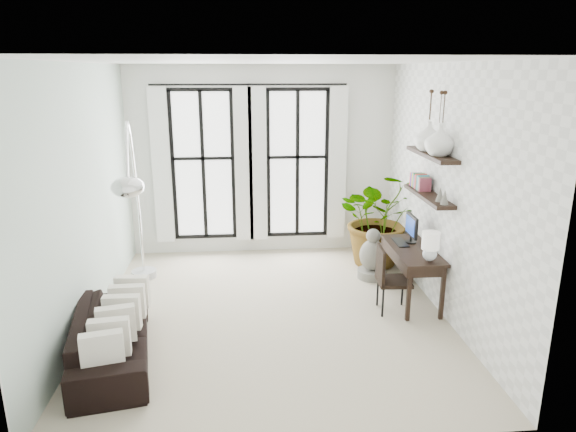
{
  "coord_description": "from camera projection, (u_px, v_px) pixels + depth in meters",
  "views": [
    {
      "loc": [
        -0.3,
        -6.18,
        3.09
      ],
      "look_at": [
        0.25,
        0.3,
        1.25
      ],
      "focal_mm": 32.0,
      "sensor_mm": 36.0,
      "label": 1
    }
  ],
  "objects": [
    {
      "name": "wall_back",
      "position": [
        262.0,
        161.0,
        8.75
      ],
      "size": [
        4.5,
        0.0,
        4.5
      ],
      "primitive_type": "plane",
      "rotation": [
        1.57,
        0.0,
        0.0
      ],
      "color": "white",
      "rests_on": "floor"
    },
    {
      "name": "floor",
      "position": [
        271.0,
        313.0,
        6.79
      ],
      "size": [
        5.0,
        5.0,
        0.0
      ],
      "primitive_type": "plane",
      "color": "#BEB197",
      "rests_on": "ground"
    },
    {
      "name": "arc_lamp",
      "position": [
        131.0,
        165.0,
        6.34
      ],
      "size": [
        0.76,
        2.7,
        2.52
      ],
      "color": "silver",
      "rests_on": "floor"
    },
    {
      "name": "plant",
      "position": [
        380.0,
        218.0,
        8.35
      ],
      "size": [
        1.49,
        1.31,
        1.58
      ],
      "primitive_type": "imported",
      "rotation": [
        0.0,
        0.0,
        0.05
      ],
      "color": "#2D7228",
      "rests_on": "floor"
    },
    {
      "name": "wall_right",
      "position": [
        446.0,
        192.0,
        6.54
      ],
      "size": [
        0.0,
        5.0,
        5.0
      ],
      "primitive_type": "plane",
      "rotation": [
        1.57,
        0.0,
        -1.57
      ],
      "color": "white",
      "rests_on": "floor"
    },
    {
      "name": "windows",
      "position": [
        251.0,
        165.0,
        8.68
      ],
      "size": [
        3.26,
        0.13,
        2.65
      ],
      "color": "white",
      "rests_on": "wall_back"
    },
    {
      "name": "vase_b",
      "position": [
        429.0,
        136.0,
        6.71
      ],
      "size": [
        0.37,
        0.37,
        0.38
      ],
      "primitive_type": "imported",
      "color": "white",
      "rests_on": "shelf_upper"
    },
    {
      "name": "wall_shelves",
      "position": [
        428.0,
        178.0,
        6.75
      ],
      "size": [
        0.25,
        1.3,
        0.6
      ],
      "color": "black",
      "rests_on": "wall_right"
    },
    {
      "name": "vase_a",
      "position": [
        440.0,
        140.0,
        6.33
      ],
      "size": [
        0.37,
        0.37,
        0.38
      ],
      "primitive_type": "imported",
      "color": "white",
      "rests_on": "shelf_upper"
    },
    {
      "name": "desk_chair",
      "position": [
        388.0,
        275.0,
        6.72
      ],
      "size": [
        0.45,
        0.45,
        0.89
      ],
      "rotation": [
        0.0,
        0.0,
        -0.05
      ],
      "color": "black",
      "rests_on": "floor"
    },
    {
      "name": "ceiling",
      "position": [
        268.0,
        61.0,
        5.92
      ],
      "size": [
        5.0,
        5.0,
        0.0
      ],
      "primitive_type": "plane",
      "color": "white",
      "rests_on": "wall_back"
    },
    {
      "name": "sofa",
      "position": [
        112.0,
        337.0,
        5.63
      ],
      "size": [
        1.09,
        2.04,
        0.56
      ],
      "primitive_type": "imported",
      "rotation": [
        0.0,
        0.0,
        1.75
      ],
      "color": "black",
      "rests_on": "floor"
    },
    {
      "name": "buddha",
      "position": [
        372.0,
        257.0,
        7.87
      ],
      "size": [
        0.44,
        0.44,
        0.79
      ],
      "color": "gray",
      "rests_on": "floor"
    },
    {
      "name": "desk",
      "position": [
        413.0,
        253.0,
        6.93
      ],
      "size": [
        0.55,
        1.29,
        1.16
      ],
      "color": "black",
      "rests_on": "floor"
    },
    {
      "name": "wall_left",
      "position": [
        83.0,
        199.0,
        6.17
      ],
      "size": [
        0.0,
        5.0,
        5.0
      ],
      "primitive_type": "plane",
      "rotation": [
        1.57,
        0.0,
        1.57
      ],
      "color": "silver",
      "rests_on": "floor"
    },
    {
      "name": "throw_pillows",
      "position": [
        119.0,
        318.0,
        5.57
      ],
      "size": [
        0.4,
        1.52,
        0.4
      ],
      "color": "silver",
      "rests_on": "sofa"
    }
  ]
}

